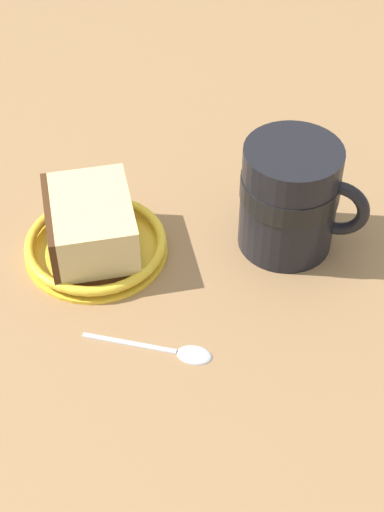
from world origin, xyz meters
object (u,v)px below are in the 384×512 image
Objects in this scene: small_plate at (96,246)px; teaspoon at (175,349)px; tea_mug at (291,196)px; cake_slice at (91,225)px.

small_plate reaches higher than teaspoon.
tea_mug reaches higher than small_plate.
teaspoon is at bearing -69.96° from tea_mug.
tea_mug reaches higher than cake_slice.
tea_mug is at bearing 110.04° from teaspoon.
teaspoon is at bearing 0.31° from small_plate.
cake_slice reaches higher than small_plate.
tea_mug is (8.35, 16.11, 2.22)cm from cake_slice.
tea_mug is at bearing 62.51° from small_plate.
cake_slice is 1.11× the size of tea_mug.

